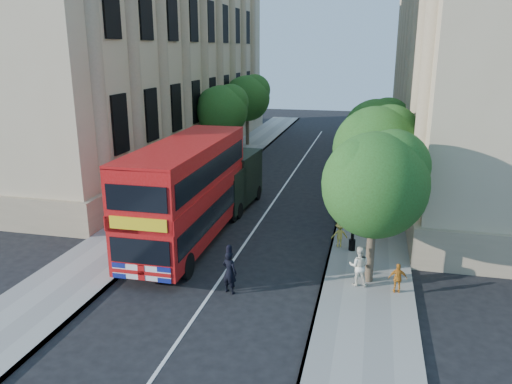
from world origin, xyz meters
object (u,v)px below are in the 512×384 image
Objects in this scene: woman_pedestrian at (359,266)px; police_constable at (230,272)px; lamp_post at (355,200)px; box_van at (232,182)px; double_decker_bus at (188,190)px.

police_constable is at bearing 19.10° from woman_pedestrian.
lamp_post reaches higher than police_constable.
box_van reaches higher than woman_pedestrian.
lamp_post is 6.81m from police_constable.
box_van is 3.45× the size of woman_pedestrian.
box_van is 11.53m from woman_pedestrian.
woman_pedestrian is (4.73, 1.54, 0.07)m from police_constable.
double_decker_bus is 1.89× the size of box_van.
double_decker_bus is 6.12× the size of police_constable.
double_decker_bus is at bearing -33.95° from police_constable.
lamp_post is at bearing -82.16° from woman_pedestrian.
lamp_post is at bearing -32.70° from box_van.
woman_pedestrian is at bearing -142.64° from police_constable.
box_van is (-7.15, 5.21, -1.01)m from lamp_post.
double_decker_bus is at bearing -91.01° from box_van.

